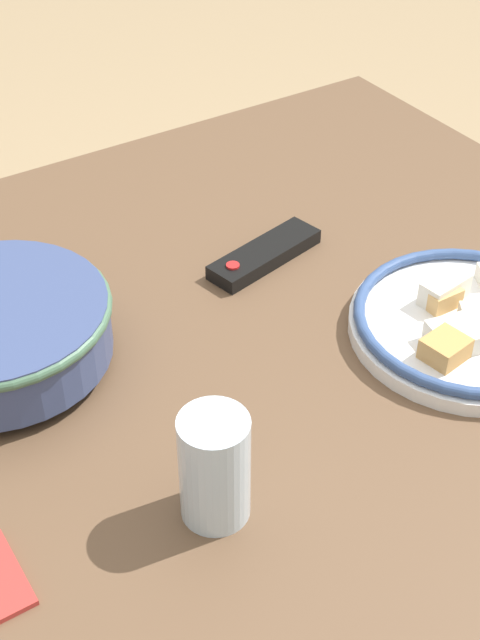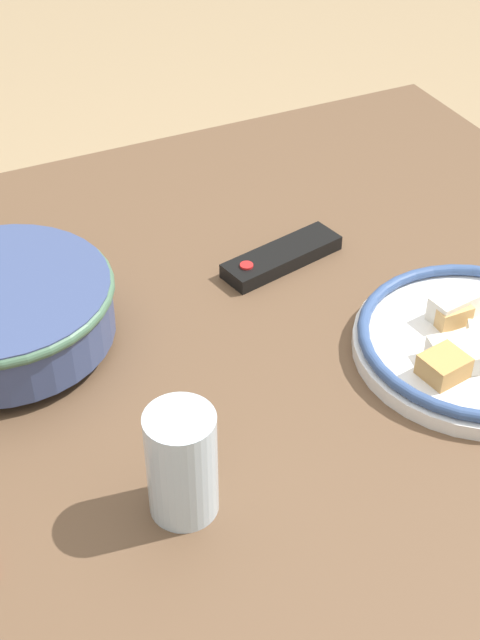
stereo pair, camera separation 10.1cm
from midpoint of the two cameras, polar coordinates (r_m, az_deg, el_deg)
dining_table at (r=1.08m, az=3.37°, el=-5.43°), size 1.18×1.09×0.71m
noodle_bowl at (r=1.04m, az=-12.34°, el=0.52°), size 0.26×0.26×0.08m
food_plate at (r=1.07m, az=17.47°, el=-1.44°), size 0.28×0.28×0.05m
tv_remote at (r=1.17m, az=5.17°, el=3.97°), size 0.18×0.08×0.02m
drinking_glass at (r=0.83m, az=-0.23°, el=-9.36°), size 0.07×0.07×0.12m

